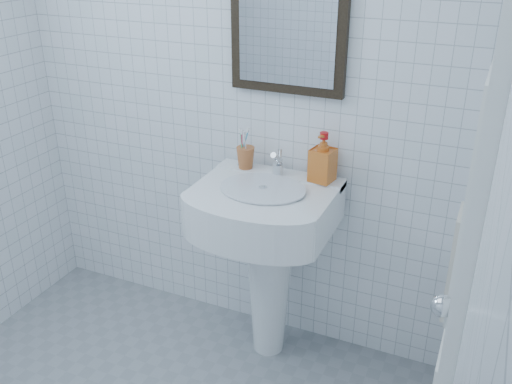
% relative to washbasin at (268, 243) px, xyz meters
% --- Properties ---
extents(wall_back, '(2.20, 0.02, 2.50)m').
position_rel_washbasin_xyz_m(wall_back, '(-0.24, 0.21, 0.65)').
color(wall_back, white).
rests_on(wall_back, ground).
extents(wall_right, '(0.02, 2.40, 2.50)m').
position_rel_washbasin_xyz_m(wall_right, '(0.86, -0.99, 0.65)').
color(wall_right, white).
rests_on(wall_right, ground).
extents(washbasin, '(0.58, 0.43, 0.90)m').
position_rel_washbasin_xyz_m(washbasin, '(0.00, 0.00, 0.00)').
color(washbasin, white).
rests_on(washbasin, ground).
extents(faucet, '(0.05, 0.11, 0.12)m').
position_rel_washbasin_xyz_m(faucet, '(-0.00, 0.11, 0.34)').
color(faucet, silver).
rests_on(faucet, washbasin).
extents(toothbrush_cup, '(0.09, 0.09, 0.10)m').
position_rel_washbasin_xyz_m(toothbrush_cup, '(-0.16, 0.12, 0.34)').
color(toothbrush_cup, '#B45E2D').
rests_on(toothbrush_cup, washbasin).
extents(soap_dispenser, '(0.11, 0.11, 0.21)m').
position_rel_washbasin_xyz_m(soap_dispenser, '(0.20, 0.13, 0.40)').
color(soap_dispenser, '#CB4413').
rests_on(soap_dispenser, washbasin).
extents(wall_mirror, '(0.50, 0.04, 0.62)m').
position_rel_washbasin_xyz_m(wall_mirror, '(-0.00, 0.19, 0.95)').
color(wall_mirror, black).
rests_on(wall_mirror, wall_back).
extents(bathroom_door, '(0.04, 0.80, 2.00)m').
position_rel_washbasin_xyz_m(bathroom_door, '(0.84, -0.44, 0.40)').
color(bathroom_door, silver).
rests_on(bathroom_door, ground).
extents(towel_ring, '(0.01, 0.18, 0.18)m').
position_rel_washbasin_xyz_m(towel_ring, '(0.82, -0.29, 0.45)').
color(towel_ring, silver).
rests_on(towel_ring, wall_right).
extents(hand_towel, '(0.03, 0.16, 0.38)m').
position_rel_washbasin_xyz_m(hand_towel, '(0.80, -0.29, 0.27)').
color(hand_towel, silver).
rests_on(hand_towel, towel_ring).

